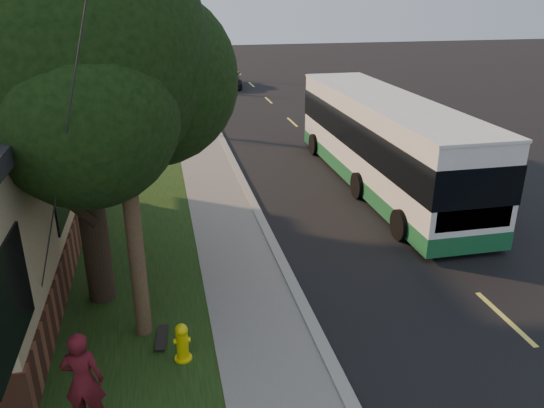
{
  "coord_description": "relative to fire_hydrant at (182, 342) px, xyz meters",
  "views": [
    {
      "loc": [
        -2.68,
        -8.07,
        6.32
      ],
      "look_at": [
        -0.17,
        3.58,
        1.5
      ],
      "focal_mm": 35.0,
      "sensor_mm": 36.0,
      "label": 1
    }
  ],
  "objects": [
    {
      "name": "curb",
      "position": [
        2.6,
        10.0,
        -0.37
      ],
      "size": [
        0.25,
        80.0,
        0.12
      ],
      "primitive_type": "cube",
      "color": "gray",
      "rests_on": "ground"
    },
    {
      "name": "bare_tree_far",
      "position": [
        -0.4,
        30.0,
        1.57
      ],
      "size": [
        1.38,
        1.21,
        4.03
      ],
      "color": "black",
      "rests_on": "grass_verge"
    },
    {
      "name": "skateboarder",
      "position": [
        -1.51,
        -1.28,
        0.48
      ],
      "size": [
        0.66,
        0.48,
        1.68
      ],
      "primitive_type": "imported",
      "rotation": [
        0.0,
        0.0,
        3.0
      ],
      "color": "#4F0F17",
      "rests_on": "grass_verge"
    },
    {
      "name": "ground",
      "position": [
        2.6,
        0.0,
        -0.43
      ],
      "size": [
        120.0,
        120.0,
        0.0
      ],
      "primitive_type": "plane",
      "color": "black",
      "rests_on": "ground"
    },
    {
      "name": "road",
      "position": [
        6.6,
        10.0,
        -0.43
      ],
      "size": [
        8.0,
        80.0,
        0.01
      ],
      "primitive_type": "cube",
      "color": "black",
      "rests_on": "ground"
    },
    {
      "name": "leafy_tree",
      "position": [
        -1.57,
        2.65,
        4.73
      ],
      "size": [
        6.3,
        6.0,
        7.8
      ],
      "color": "black",
      "rests_on": "grass_verge"
    },
    {
      "name": "grass_verge",
      "position": [
        -1.9,
        10.0,
        -0.4
      ],
      "size": [
        5.0,
        80.0,
        0.07
      ],
      "primitive_type": "cube",
      "color": "black",
      "rests_on": "ground"
    },
    {
      "name": "traffic_signal",
      "position": [
        3.1,
        34.0,
        2.73
      ],
      "size": [
        0.18,
        0.22,
        5.5
      ],
      "color": "#2D2D30",
      "rests_on": "ground"
    },
    {
      "name": "fire_hydrant",
      "position": [
        0.0,
        0.0,
        0.0
      ],
      "size": [
        0.32,
        0.32,
        0.74
      ],
      "color": "yellow",
      "rests_on": "grass_verge"
    },
    {
      "name": "bare_tree_near",
      "position": [
        -0.9,
        18.0,
        1.72
      ],
      "size": [
        1.38,
        1.21,
        4.31
      ],
      "color": "black",
      "rests_on": "grass_verge"
    },
    {
      "name": "transit_bus",
      "position": [
        7.25,
        8.08,
        1.2
      ],
      "size": [
        2.6,
        11.29,
        3.06
      ],
      "color": "silver",
      "rests_on": "ground"
    },
    {
      "name": "distant_car",
      "position": [
        4.74,
        29.57,
        0.34
      ],
      "size": [
        2.01,
        4.6,
        1.54
      ],
      "primitive_type": "imported",
      "rotation": [
        0.0,
        0.0,
        -0.04
      ],
      "color": "black",
      "rests_on": "ground"
    },
    {
      "name": "sidewalk",
      "position": [
        1.6,
        10.0,
        -0.39
      ],
      "size": [
        2.0,
        80.0,
        0.08
      ],
      "primitive_type": "cube",
      "color": "slate",
      "rests_on": "ground"
    },
    {
      "name": "skateboard_main",
      "position": [
        -0.37,
        0.65,
        -0.31
      ],
      "size": [
        0.29,
        0.82,
        0.08
      ],
      "color": "black",
      "rests_on": "grass_verge"
    },
    {
      "name": "utility_pole",
      "position": [
        -0.71,
        0.99,
        4.2
      ],
      "size": [
        2.86,
        3.21,
        9.07
      ],
      "color": "#473321",
      "rests_on": "ground"
    }
  ]
}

